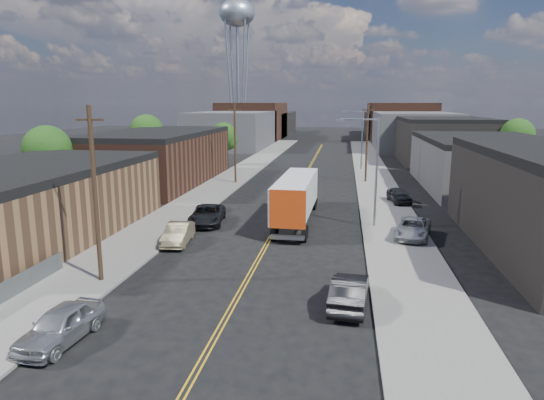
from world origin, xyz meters
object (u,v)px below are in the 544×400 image
(car_left_a, at_px, (61,325))
(semi_truck, at_px, (298,194))
(water_tower, at_px, (237,18))
(car_right_oncoming, at_px, (350,291))
(car_left_c, at_px, (207,215))
(car_left_b, at_px, (178,234))
(car_right_lot_c, at_px, (399,195))
(car_right_lot_a, at_px, (413,228))

(car_left_a, bearing_deg, semi_truck, 76.68)
(water_tower, xyz_separation_m, car_right_oncoming, (27.85, -101.36, -29.84))
(water_tower, distance_m, car_left_a, 112.11)
(water_tower, xyz_separation_m, car_left_c, (16.06, -85.94, -29.86))
(car_left_b, bearing_deg, car_right_oncoming, -43.57)
(semi_truck, bearing_deg, car_left_a, -107.27)
(car_left_b, height_order, car_right_lot_c, car_right_lot_c)
(car_right_oncoming, bearing_deg, semi_truck, -71.17)
(water_tower, xyz_separation_m, car_right_lot_c, (33.00, -75.12, -29.75))
(water_tower, height_order, car_right_lot_c, water_tower)
(car_left_a, relative_size, car_right_lot_c, 1.05)
(car_left_c, bearing_deg, car_right_oncoming, -60.33)
(semi_truck, xyz_separation_m, car_right_lot_a, (9.15, -4.80, -1.42))
(semi_truck, relative_size, car_right_lot_a, 2.99)
(car_right_lot_c, bearing_deg, water_tower, 103.77)
(car_left_c, bearing_deg, semi_truck, 10.66)
(car_right_lot_a, relative_size, car_right_lot_c, 1.18)
(water_tower, relative_size, car_left_a, 8.00)
(car_right_oncoming, bearing_deg, car_right_lot_c, -95.94)
(car_left_b, relative_size, car_right_oncoming, 0.94)
(semi_truck, distance_m, car_left_a, 24.79)
(semi_truck, distance_m, car_right_oncoming, 18.47)
(car_left_a, xyz_separation_m, car_right_lot_c, (17.40, 31.81, 0.11))
(water_tower, xyz_separation_m, car_left_a, (15.60, -106.92, -29.86))
(water_tower, relative_size, car_right_oncoming, 7.52)
(car_left_b, relative_size, car_left_c, 0.81)
(semi_truck, bearing_deg, car_right_lot_c, 42.67)
(water_tower, xyz_separation_m, car_left_b, (15.61, -92.00, -29.89))
(car_left_a, bearing_deg, car_right_oncoming, 29.74)
(semi_truck, height_order, car_right_lot_c, semi_truck)
(car_left_a, relative_size, car_right_oncoming, 0.94)
(car_left_a, height_order, car_left_c, car_left_c)
(car_right_lot_c, bearing_deg, semi_truck, -148.62)
(semi_truck, height_order, car_left_a, semi_truck)
(car_left_a, relative_size, car_left_c, 0.81)
(water_tower, distance_m, car_left_b, 97.98)
(water_tower, relative_size, semi_truck, 2.40)
(car_left_b, distance_m, car_right_lot_a, 17.44)
(car_right_oncoming, height_order, car_right_lot_c, car_right_lot_c)
(car_right_oncoming, xyz_separation_m, car_right_lot_c, (5.15, 26.24, 0.09))
(car_left_b, xyz_separation_m, car_right_lot_c, (17.39, 16.88, 0.14))
(semi_truck, distance_m, car_right_lot_c, 12.73)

